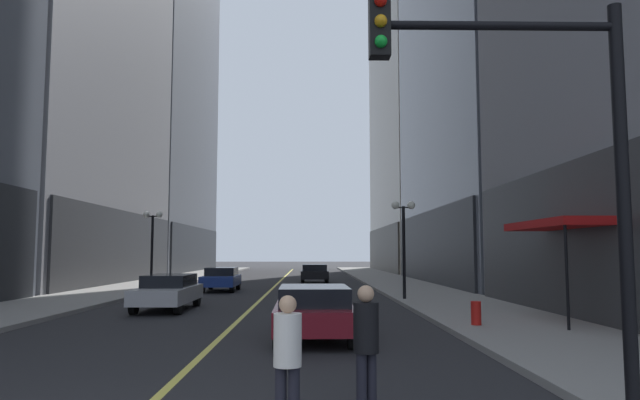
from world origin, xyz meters
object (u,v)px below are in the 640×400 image
Objects in this scene: car_silver at (168,291)px; car_black at (315,273)px; street_lamp_left_far at (152,233)px; pedestrian_in_white_shirt at (288,353)px; car_maroon at (314,310)px; traffic_light_near_right at (542,132)px; street_lamp_right_mid at (404,228)px; fire_hydrant_right at (476,316)px; pedestrian_in_black_coat at (366,340)px; car_blue at (221,278)px.

car_silver is 1.11× the size of car_black.
pedestrian_in_white_shirt is at bearing -71.21° from street_lamp_left_far.
car_black is at bearing 73.86° from car_silver.
car_silver and car_black have the same top height.
traffic_light_near_right reaches higher than car_maroon.
traffic_light_near_right is 1.28× the size of street_lamp_right_mid.
fire_hydrant_right is at bearing 61.73° from pedestrian_in_white_shirt.
car_silver is 2.70× the size of pedestrian_in_black_coat.
car_silver is 11.57m from fire_hydrant_right.
car_blue is 12.08m from street_lamp_right_mid.
car_black is 16.96m from street_lamp_right_mid.
traffic_light_near_right reaches higher than street_lamp_right_mid.
pedestrian_in_white_shirt is (-0.36, -7.50, 0.23)m from car_maroon.
traffic_light_near_right is (8.43, -14.54, 3.02)m from car_silver.
pedestrian_in_black_coat reaches higher than fire_hydrant_right.
pedestrian_in_black_coat is 1.23m from pedestrian_in_white_shirt.
car_black reaches higher than fire_hydrant_right.
car_maroon is 2.69× the size of pedestrian_in_white_shirt.
car_black is 2.54× the size of pedestrian_in_white_shirt.
car_blue and car_black have the same top height.
pedestrian_in_black_coat is (5.75, -25.04, 0.28)m from car_blue.
car_maroon is 0.99× the size of street_lamp_left_far.
street_lamp_left_far is 14.33m from street_lamp_right_mid.
car_maroon is 8.25m from traffic_light_near_right.
car_silver is 15.80m from pedestrian_in_white_shirt.
car_black is 13.61m from street_lamp_left_far.
pedestrian_in_black_coat is (0.42, -33.88, 0.28)m from car_black.
car_black is 25.84m from fire_hydrant_right.
street_lamp_left_far is at bearing 115.83° from traffic_light_near_right.
car_maroon is at bearing -110.56° from street_lamp_right_mid.
car_blue is 4.58m from street_lamp_left_far.
car_maroon is 2.56× the size of pedestrian_in_black_coat.
pedestrian_in_black_coat is at bearing -100.91° from street_lamp_right_mid.
street_lamp_left_far is (-11.75, 24.27, -0.49)m from traffic_light_near_right.
car_silver is 15.51m from pedestrian_in_black_coat.
pedestrian_in_white_shirt is at bearing -92.78° from car_maroon.
traffic_light_near_right is 9.43m from fire_hydrant_right.
pedestrian_in_white_shirt is 2.05× the size of fire_hydrant_right.
pedestrian_in_white_shirt is at bearing -71.24° from car_silver.
car_blue is 0.94× the size of street_lamp_left_far.
traffic_light_near_right reaches higher than pedestrian_in_black_coat.
pedestrian_in_black_coat reaches higher than car_black.
car_silver is at bearing -91.81° from car_blue.
traffic_light_near_right is at bearing 7.23° from pedestrian_in_white_shirt.
car_black is at bearing 89.51° from car_maroon.
car_blue is (-5.11, 18.23, -0.00)m from car_maroon.
pedestrian_in_black_coat reaches higher than pedestrian_in_white_shirt.
street_lamp_right_mid is at bearing -39.32° from car_blue.
traffic_light_near_right is at bearing -85.40° from car_black.
street_lamp_left_far reaches higher than car_black.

